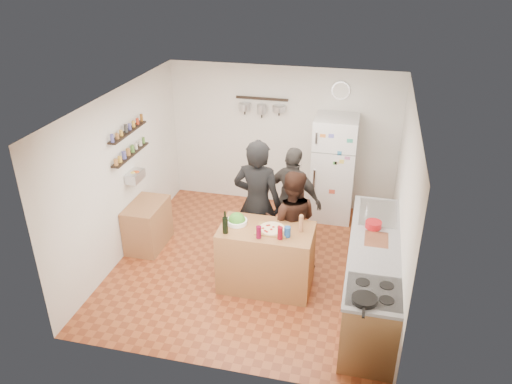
% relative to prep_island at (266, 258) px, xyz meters
% --- Properties ---
extents(room_shell, '(4.20, 4.20, 4.20)m').
position_rel_prep_island_xyz_m(room_shell, '(-0.28, 0.85, 0.79)').
color(room_shell, brown).
rests_on(room_shell, ground).
extents(prep_island, '(1.25, 0.72, 0.91)m').
position_rel_prep_island_xyz_m(prep_island, '(0.00, 0.00, 0.00)').
color(prep_island, olive).
rests_on(prep_island, floor).
extents(pizza_board, '(0.42, 0.34, 0.02)m').
position_rel_prep_island_xyz_m(pizza_board, '(0.08, -0.02, 0.47)').
color(pizza_board, olive).
rests_on(pizza_board, prep_island).
extents(pizza, '(0.34, 0.34, 0.02)m').
position_rel_prep_island_xyz_m(pizza, '(0.08, -0.02, 0.48)').
color(pizza, beige).
rests_on(pizza, pizza_board).
extents(salad_bowl, '(0.28, 0.28, 0.06)m').
position_rel_prep_island_xyz_m(salad_bowl, '(-0.42, 0.05, 0.48)').
color(salad_bowl, white).
rests_on(salad_bowl, prep_island).
extents(wine_bottle, '(0.07, 0.07, 0.23)m').
position_rel_prep_island_xyz_m(wine_bottle, '(-0.50, -0.22, 0.57)').
color(wine_bottle, black).
rests_on(wine_bottle, prep_island).
extents(wine_glass_near, '(0.07, 0.07, 0.17)m').
position_rel_prep_island_xyz_m(wine_glass_near, '(-0.05, -0.24, 0.54)').
color(wine_glass_near, '#5B0721').
rests_on(wine_glass_near, prep_island).
extents(wine_glass_far, '(0.07, 0.07, 0.17)m').
position_rel_prep_island_xyz_m(wine_glass_far, '(0.22, -0.20, 0.54)').
color(wine_glass_far, '#610813').
rests_on(wine_glass_far, prep_island).
extents(pepper_mill, '(0.06, 0.06, 0.20)m').
position_rel_prep_island_xyz_m(pepper_mill, '(0.45, 0.05, 0.55)').
color(pepper_mill, '#A26944').
rests_on(pepper_mill, prep_island).
extents(salt_canister, '(0.08, 0.08, 0.14)m').
position_rel_prep_island_xyz_m(salt_canister, '(0.30, -0.12, 0.52)').
color(salt_canister, navy).
rests_on(salt_canister, prep_island).
extents(person_left, '(0.74, 0.51, 1.94)m').
position_rel_prep_island_xyz_m(person_left, '(-0.25, 0.56, 0.51)').
color(person_left, black).
rests_on(person_left, floor).
extents(person_center, '(0.81, 0.66, 1.56)m').
position_rel_prep_island_xyz_m(person_center, '(0.25, 0.48, 0.32)').
color(person_center, black).
rests_on(person_center, floor).
extents(person_back, '(1.04, 0.74, 1.64)m').
position_rel_prep_island_xyz_m(person_back, '(0.17, 1.11, 0.37)').
color(person_back, '#2F2B29').
rests_on(person_back, floor).
extents(counter_run, '(0.63, 2.63, 0.90)m').
position_rel_prep_island_xyz_m(counter_run, '(1.42, -0.08, -0.01)').
color(counter_run, '#9E7042').
rests_on(counter_run, floor).
extents(stove_top, '(0.60, 0.62, 0.02)m').
position_rel_prep_island_xyz_m(stove_top, '(1.42, -1.03, 0.46)').
color(stove_top, white).
rests_on(stove_top, counter_run).
extents(skillet, '(0.27, 0.27, 0.05)m').
position_rel_prep_island_xyz_m(skillet, '(1.32, -1.24, 0.49)').
color(skillet, black).
rests_on(skillet, stove_top).
extents(sink, '(0.50, 0.80, 0.03)m').
position_rel_prep_island_xyz_m(sink, '(1.42, 0.77, 0.46)').
color(sink, silver).
rests_on(sink, counter_run).
extents(cutting_board, '(0.30, 0.40, 0.02)m').
position_rel_prep_island_xyz_m(cutting_board, '(1.42, 0.06, 0.46)').
color(cutting_board, '#975337').
rests_on(cutting_board, counter_run).
extents(red_bowl, '(0.21, 0.21, 0.09)m').
position_rel_prep_island_xyz_m(red_bowl, '(1.37, 0.35, 0.51)').
color(red_bowl, '#A01217').
rests_on(red_bowl, counter_run).
extents(fridge, '(0.70, 0.68, 1.80)m').
position_rel_prep_island_xyz_m(fridge, '(0.67, 2.22, 0.45)').
color(fridge, white).
rests_on(fridge, floor).
extents(wall_clock, '(0.30, 0.03, 0.30)m').
position_rel_prep_island_xyz_m(wall_clock, '(0.67, 2.55, 1.69)').
color(wall_clock, silver).
rests_on(wall_clock, back_wall).
extents(spice_shelf_lower, '(0.12, 1.00, 0.02)m').
position_rel_prep_island_xyz_m(spice_shelf_lower, '(-2.21, 0.67, 1.04)').
color(spice_shelf_lower, black).
rests_on(spice_shelf_lower, left_wall).
extents(spice_shelf_upper, '(0.12, 1.00, 0.02)m').
position_rel_prep_island_xyz_m(spice_shelf_upper, '(-2.21, 0.67, 1.40)').
color(spice_shelf_upper, black).
rests_on(spice_shelf_upper, left_wall).
extents(produce_basket, '(0.18, 0.35, 0.14)m').
position_rel_prep_island_xyz_m(produce_basket, '(-2.18, 0.67, 0.69)').
color(produce_basket, silver).
rests_on(produce_basket, left_wall).
extents(side_table, '(0.50, 0.80, 0.73)m').
position_rel_prep_island_xyz_m(side_table, '(-2.02, 0.58, -0.09)').
color(side_table, '#A66D45').
rests_on(side_table, floor).
extents(pot_rack, '(0.90, 0.04, 0.04)m').
position_rel_prep_island_xyz_m(pot_rack, '(-0.63, 2.47, 1.49)').
color(pot_rack, black).
rests_on(pot_rack, back_wall).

